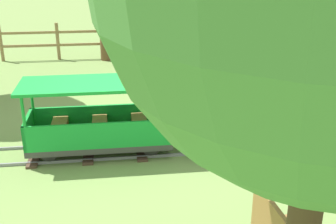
# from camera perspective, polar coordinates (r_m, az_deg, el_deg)

# --- Properties ---
(ground_plane) EXTENTS (60.00, 60.00, 0.00)m
(ground_plane) POSITION_cam_1_polar(r_m,az_deg,el_deg) (6.05, -1.58, -4.93)
(ground_plane) COLOR #75934C
(track) EXTENTS (0.73, 5.70, 0.04)m
(track) POSITION_cam_1_polar(r_m,az_deg,el_deg) (6.06, -0.24, -4.71)
(track) COLOR gray
(track) RESTS_ON ground_plane
(locomotive) EXTENTS (0.69, 1.45, 1.05)m
(locomotive) POSITION_cam_1_polar(r_m,az_deg,el_deg) (6.02, 7.90, -0.22)
(locomotive) COLOR #1E472D
(locomotive) RESTS_ON ground_plane
(passenger_car) EXTENTS (0.79, 2.00, 0.97)m
(passenger_car) POSITION_cam_1_polar(r_m,az_deg,el_deg) (5.85, -9.02, -1.57)
(passenger_car) COLOR #3F3F3F
(passenger_car) RESTS_ON ground_plane
(conductor_person) EXTENTS (0.30, 0.30, 1.62)m
(conductor_person) POSITION_cam_1_polar(r_m,az_deg,el_deg) (6.78, 1.36, 6.64)
(conductor_person) COLOR #282D47
(conductor_person) RESTS_ON ground_plane
(fence_section) EXTENTS (0.08, 6.78, 0.90)m
(fence_section) POSITION_cam_1_polar(r_m,az_deg,el_deg) (10.92, -3.70, 9.74)
(fence_section) COLOR #93754C
(fence_section) RESTS_ON ground_plane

